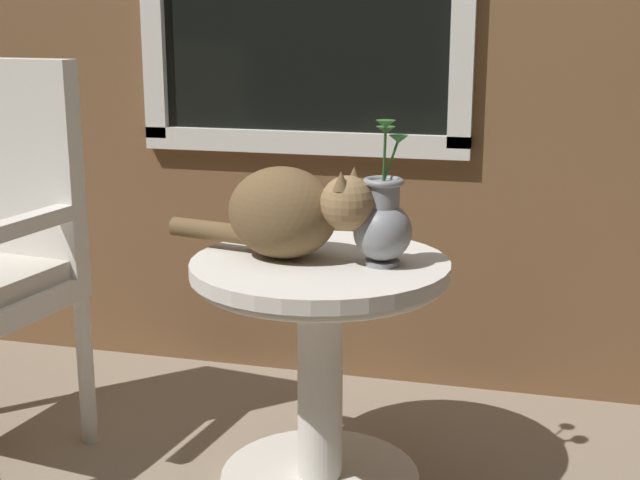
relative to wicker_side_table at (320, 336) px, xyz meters
name	(u,v)px	position (x,y,z in m)	size (l,w,h in m)	color
wicker_side_table	(320,336)	(0.00, 0.00, 0.00)	(0.62, 0.62, 0.59)	silver
cat	(289,212)	(-0.08, 0.00, 0.30)	(0.55, 0.27, 0.23)	brown
pewter_vase_with_ivy	(383,223)	(0.15, 0.00, 0.29)	(0.14, 0.14, 0.34)	gray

